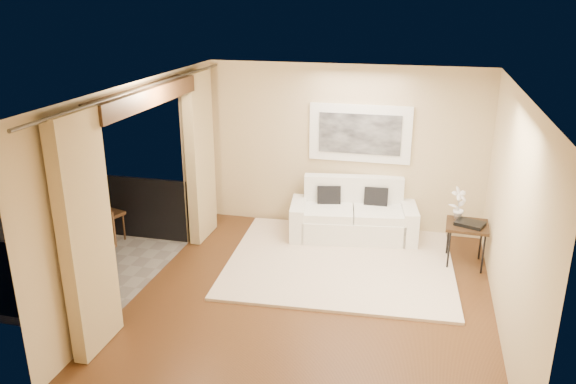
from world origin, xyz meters
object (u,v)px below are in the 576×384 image
(sofa, at_px, (353,217))
(bistro_table, at_px, (51,233))
(ice_bucket, at_px, (43,215))
(side_table, at_px, (467,228))
(balcony_chair_near, at_px, (99,240))
(orchid, at_px, (459,203))
(balcony_chair_far, at_px, (100,209))

(sofa, xyz_separation_m, bistro_table, (-3.77, -2.38, 0.34))
(ice_bucket, bearing_deg, side_table, 16.13)
(balcony_chair_near, xyz_separation_m, ice_bucket, (-0.76, -0.10, 0.34))
(orchid, bearing_deg, bistro_table, -159.96)
(bistro_table, bearing_deg, ice_bucket, 144.94)
(orchid, distance_m, balcony_chair_far, 5.38)
(side_table, distance_m, balcony_chair_near, 5.14)
(bistro_table, bearing_deg, balcony_chair_near, 23.38)
(side_table, bearing_deg, balcony_chair_near, -162.62)
(orchid, distance_m, bistro_table, 5.68)
(side_table, relative_size, ice_bucket, 3.15)
(ice_bucket, bearing_deg, balcony_chair_near, 7.77)
(sofa, height_order, side_table, sofa)
(sofa, bearing_deg, ice_bucket, -159.00)
(sofa, xyz_separation_m, balcony_chair_near, (-3.21, -2.14, 0.19))
(bistro_table, xyz_separation_m, balcony_chair_far, (0.01, 1.19, -0.11))
(balcony_chair_far, bearing_deg, sofa, -145.09)
(bistro_table, distance_m, balcony_chair_near, 0.63)
(sofa, height_order, bistro_table, sofa)
(side_table, bearing_deg, orchid, 129.34)
(bistro_table, relative_size, balcony_chair_far, 0.77)
(orchid, bearing_deg, balcony_chair_far, -171.92)
(balcony_chair_far, bearing_deg, bistro_table, 107.02)
(sofa, bearing_deg, balcony_chair_near, -154.78)
(side_table, bearing_deg, bistro_table, -161.99)
(sofa, xyz_separation_m, ice_bucket, (-3.96, -2.24, 0.53))
(side_table, bearing_deg, ice_bucket, -163.87)
(balcony_chair_near, bearing_deg, sofa, 26.06)
(orchid, bearing_deg, balcony_chair_near, -160.37)
(sofa, distance_m, ice_bucket, 4.59)
(side_table, height_order, orchid, orchid)
(bistro_table, relative_size, ice_bucket, 3.80)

